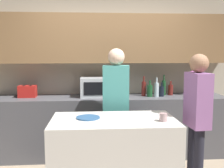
{
  "coord_description": "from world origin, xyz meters",
  "views": [
    {
      "loc": [
        -0.26,
        -2.6,
        1.62
      ],
      "look_at": [
        -0.05,
        0.4,
        1.25
      ],
      "focal_mm": 42.0,
      "sensor_mm": 36.0,
      "label": 1
    }
  ],
  "objects": [
    {
      "name": "bottle_0",
      "position": [
        0.53,
        1.43,
        1.05
      ],
      "size": [
        0.07,
        0.07,
        0.31
      ],
      "color": "maroon",
      "rests_on": "back_counter"
    },
    {
      "name": "plate_on_island",
      "position": [
        -0.32,
        0.2,
        0.91
      ],
      "size": [
        0.26,
        0.26,
        0.01
      ],
      "color": "#2D5684",
      "rests_on": "kitchen_island"
    },
    {
      "name": "person_center",
      "position": [
        0.91,
        0.22,
        0.95
      ],
      "size": [
        0.21,
        0.35,
        1.6
      ],
      "rotation": [
        0.0,
        0.0,
        -4.64
      ],
      "color": "black",
      "rests_on": "ground_plane"
    },
    {
      "name": "microwave",
      "position": [
        -0.2,
        1.44,
        1.08
      ],
      "size": [
        0.52,
        0.39,
        0.3
      ],
      "color": "#B7BABC",
      "rests_on": "back_counter"
    },
    {
      "name": "bottle_5",
      "position": [
        0.98,
        1.48,
        1.02
      ],
      "size": [
        0.08,
        0.08,
        0.23
      ],
      "color": "maroon",
      "rests_on": "back_counter"
    },
    {
      "name": "person_left",
      "position": [
        0.04,
        0.78,
        0.99
      ],
      "size": [
        0.36,
        0.23,
        1.67
      ],
      "rotation": [
        0.0,
        0.0,
        -3.27
      ],
      "color": "black",
      "rests_on": "ground_plane"
    },
    {
      "name": "bottle_3",
      "position": [
        0.8,
        1.36,
        1.02
      ],
      "size": [
        0.08,
        0.08,
        0.22
      ],
      "color": "black",
      "rests_on": "back_counter"
    },
    {
      "name": "kitchen_island",
      "position": [
        -0.05,
        0.15,
        0.45
      ],
      "size": [
        1.35,
        0.74,
        0.9
      ],
      "color": "beige",
      "rests_on": "ground_plane"
    },
    {
      "name": "cup_0",
      "position": [
        0.46,
        0.02,
        0.95
      ],
      "size": [
        0.08,
        0.08,
        0.09
      ],
      "color": "#B69595",
      "rests_on": "kitchen_island"
    },
    {
      "name": "bottle_4",
      "position": [
        0.86,
        1.47,
        1.06
      ],
      "size": [
        0.06,
        0.06,
        0.33
      ],
      "color": "#194723",
      "rests_on": "back_counter"
    },
    {
      "name": "bottle_1",
      "position": [
        0.61,
        1.36,
        1.03
      ],
      "size": [
        0.09,
        0.09,
        0.25
      ],
      "color": "#194723",
      "rests_on": "back_counter"
    },
    {
      "name": "back_wall",
      "position": [
        0.0,
        1.66,
        1.54
      ],
      "size": [
        6.4,
        0.4,
        2.7
      ],
      "color": "#B2A893",
      "rests_on": "ground_plane"
    },
    {
      "name": "back_counter",
      "position": [
        0.0,
        1.39,
        0.47
      ],
      "size": [
        3.6,
        0.62,
        0.93
      ],
      "color": "#4C4C51",
      "rests_on": "ground_plane"
    },
    {
      "name": "bottle_2",
      "position": [
        0.71,
        1.35,
        1.05
      ],
      "size": [
        0.07,
        0.07,
        0.3
      ],
      "color": "silver",
      "rests_on": "back_counter"
    },
    {
      "name": "toaster",
      "position": [
        -1.27,
        1.44,
        1.02
      ],
      "size": [
        0.26,
        0.16,
        0.18
      ],
      "color": "#B21E19",
      "rests_on": "back_counter"
    },
    {
      "name": "potted_plant",
      "position": [
        1.31,
        1.44,
        1.13
      ],
      "size": [
        0.14,
        0.14,
        0.4
      ],
      "color": "brown",
      "rests_on": "back_counter"
    }
  ]
}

